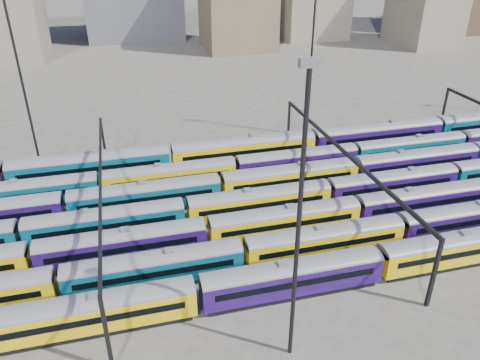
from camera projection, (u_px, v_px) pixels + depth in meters
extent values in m
plane|color=#433E38|center=(267.00, 214.00, 60.81)|extent=(500.00, 500.00, 0.00)
cube|color=black|center=(96.00, 327.00, 43.03)|extent=(17.58, 2.28, 0.65)
cube|color=#B49007|center=(94.00, 313.00, 42.25)|extent=(18.50, 2.68, 2.68)
cylinder|color=#4C4C51|center=(91.00, 302.00, 41.62)|extent=(18.50, 2.68, 2.68)
cube|color=black|center=(93.00, 321.00, 40.93)|extent=(16.28, 0.06, 0.69)
cube|color=black|center=(93.00, 300.00, 43.26)|extent=(16.28, 0.06, 0.69)
cube|color=slate|center=(90.00, 296.00, 41.28)|extent=(0.93, 0.83, 0.32)
cube|color=black|center=(291.00, 291.00, 47.33)|extent=(17.58, 2.28, 0.65)
cube|color=#18083B|center=(292.00, 278.00, 46.55)|extent=(18.50, 2.68, 2.68)
cylinder|color=#4C4C51|center=(293.00, 267.00, 45.92)|extent=(18.50, 2.68, 2.68)
cube|color=black|center=(297.00, 284.00, 45.24)|extent=(16.28, 0.06, 0.69)
cube|color=black|center=(288.00, 267.00, 47.56)|extent=(16.28, 0.06, 0.69)
cube|color=slate|center=(293.00, 262.00, 45.59)|extent=(0.93, 0.83, 0.32)
cube|color=black|center=(454.00, 261.00, 51.63)|extent=(17.58, 2.28, 0.65)
cube|color=#B49007|center=(457.00, 249.00, 50.85)|extent=(18.50, 2.68, 2.68)
cylinder|color=#4C4C51|center=(460.00, 239.00, 50.23)|extent=(18.50, 2.68, 2.68)
cube|color=black|center=(466.00, 254.00, 49.54)|extent=(16.28, 0.06, 0.69)
cube|color=black|center=(450.00, 239.00, 51.87)|extent=(16.28, 0.06, 0.69)
cube|color=slate|center=(461.00, 233.00, 49.89)|extent=(0.93, 0.83, 0.32)
cube|color=black|center=(156.00, 281.00, 48.65)|extent=(17.26, 2.24, 0.64)
cube|color=#043649|center=(155.00, 269.00, 47.88)|extent=(18.17, 2.63, 2.63)
cylinder|color=#4C4C51|center=(154.00, 259.00, 47.27)|extent=(18.17, 2.63, 2.63)
cube|color=black|center=(156.00, 275.00, 46.59)|extent=(15.99, 0.06, 0.68)
cube|color=black|center=(153.00, 259.00, 48.88)|extent=(15.99, 0.06, 0.68)
cube|color=slate|center=(153.00, 253.00, 46.94)|extent=(0.91, 0.82, 0.32)
cube|color=black|center=(323.00, 253.00, 52.88)|extent=(17.26, 2.24, 0.64)
cube|color=#B49007|center=(324.00, 242.00, 52.11)|extent=(18.17, 2.63, 2.63)
cylinder|color=#4C4C51|center=(325.00, 232.00, 51.50)|extent=(18.17, 2.63, 2.63)
cube|color=black|center=(329.00, 246.00, 50.82)|extent=(15.99, 0.06, 0.68)
cube|color=black|center=(320.00, 233.00, 53.11)|extent=(15.99, 0.06, 0.68)
cube|color=slate|center=(326.00, 226.00, 51.17)|extent=(0.91, 0.82, 0.32)
cube|color=black|center=(465.00, 230.00, 57.11)|extent=(17.26, 2.24, 0.64)
cube|color=#18083B|center=(468.00, 218.00, 56.34)|extent=(18.17, 2.63, 2.63)
cylinder|color=#4C4C51|center=(471.00, 209.00, 55.72)|extent=(18.17, 2.63, 2.63)
cube|color=black|center=(476.00, 222.00, 55.05)|extent=(15.99, 0.06, 0.68)
cube|color=black|center=(462.00, 211.00, 57.34)|extent=(15.99, 0.06, 0.68)
cube|color=slate|center=(472.00, 204.00, 55.40)|extent=(0.91, 0.82, 0.32)
cube|color=black|center=(125.00, 257.00, 52.24)|extent=(17.36, 2.25, 0.64)
cube|color=#18083B|center=(123.00, 245.00, 51.47)|extent=(18.28, 2.65, 2.65)
cylinder|color=#4C4C51|center=(121.00, 235.00, 50.85)|extent=(18.28, 2.65, 2.65)
cube|color=black|center=(123.00, 250.00, 50.18)|extent=(16.08, 0.06, 0.69)
cube|color=black|center=(122.00, 236.00, 52.47)|extent=(16.08, 0.06, 0.69)
cube|color=slate|center=(121.00, 230.00, 50.52)|extent=(0.91, 0.82, 0.32)
cube|color=black|center=(284.00, 233.00, 56.50)|extent=(17.36, 2.25, 0.64)
cube|color=#B49007|center=(285.00, 221.00, 55.73)|extent=(18.28, 2.65, 2.65)
cylinder|color=#4C4C51|center=(285.00, 212.00, 55.11)|extent=(18.28, 2.65, 2.65)
cube|color=black|center=(289.00, 225.00, 54.43)|extent=(16.08, 0.06, 0.69)
cube|color=black|center=(281.00, 213.00, 56.73)|extent=(16.08, 0.06, 0.69)
cube|color=slate|center=(285.00, 207.00, 54.78)|extent=(0.91, 0.82, 0.32)
cube|color=black|center=(421.00, 212.00, 60.75)|extent=(17.36, 2.25, 0.64)
cube|color=#18083B|center=(423.00, 201.00, 59.98)|extent=(18.28, 2.65, 2.65)
cylinder|color=#4C4C51|center=(425.00, 192.00, 59.36)|extent=(18.28, 2.65, 2.65)
cube|color=black|center=(430.00, 204.00, 58.68)|extent=(16.08, 0.06, 0.69)
cube|color=black|center=(418.00, 194.00, 60.98)|extent=(16.08, 0.06, 0.69)
cube|color=slate|center=(426.00, 187.00, 59.03)|extent=(0.91, 0.82, 0.32)
cube|color=black|center=(108.00, 235.00, 56.13)|extent=(17.46, 2.27, 0.64)
cube|color=#043649|center=(106.00, 223.00, 55.35)|extent=(18.38, 2.67, 2.67)
cylinder|color=#4C4C51|center=(105.00, 214.00, 54.73)|extent=(18.38, 2.67, 2.67)
cube|color=black|center=(106.00, 227.00, 54.05)|extent=(16.18, 0.06, 0.69)
cube|color=black|center=(106.00, 215.00, 56.36)|extent=(16.18, 0.06, 0.69)
cube|color=slate|center=(104.00, 209.00, 54.40)|extent=(0.92, 0.83, 0.32)
cube|color=black|center=(259.00, 213.00, 60.40)|extent=(17.46, 2.27, 0.64)
cube|color=#B49007|center=(259.00, 202.00, 59.63)|extent=(18.38, 2.67, 2.67)
cylinder|color=#4C4C51|center=(260.00, 193.00, 59.00)|extent=(18.38, 2.67, 2.67)
cube|color=black|center=(263.00, 206.00, 58.32)|extent=(16.18, 0.06, 0.69)
cube|color=black|center=(256.00, 195.00, 60.63)|extent=(16.18, 0.06, 0.69)
cube|color=slate|center=(260.00, 188.00, 58.67)|extent=(0.92, 0.83, 0.32)
cube|color=black|center=(390.00, 195.00, 64.68)|extent=(17.46, 2.27, 0.64)
cube|color=#18083B|center=(392.00, 184.00, 63.90)|extent=(18.38, 2.67, 2.67)
cylinder|color=#4C4C51|center=(394.00, 176.00, 63.28)|extent=(18.38, 2.67, 2.67)
cube|color=black|center=(398.00, 187.00, 62.60)|extent=(16.18, 0.06, 0.69)
cube|color=black|center=(387.00, 178.00, 64.91)|extent=(16.18, 0.06, 0.69)
cube|color=slate|center=(395.00, 171.00, 62.95)|extent=(0.92, 0.83, 0.32)
cube|color=black|center=(147.00, 208.00, 61.53)|extent=(18.32, 2.38, 0.67)
cube|color=#043649|center=(146.00, 197.00, 60.72)|extent=(19.28, 2.80, 2.80)
cylinder|color=#4C4C51|center=(145.00, 187.00, 60.07)|extent=(19.28, 2.80, 2.80)
cube|color=black|center=(147.00, 200.00, 59.35)|extent=(16.97, 0.06, 0.72)
cube|color=black|center=(145.00, 189.00, 61.78)|extent=(16.97, 0.06, 0.72)
cube|color=slate|center=(144.00, 182.00, 59.72)|extent=(0.96, 0.87, 0.34)
cube|color=black|center=(289.00, 189.00, 66.01)|extent=(18.32, 2.38, 0.67)
cube|color=#B49007|center=(290.00, 179.00, 65.20)|extent=(19.28, 2.80, 2.80)
cylinder|color=#4C4C51|center=(291.00, 170.00, 64.55)|extent=(19.28, 2.80, 2.80)
cube|color=black|center=(294.00, 181.00, 63.83)|extent=(16.97, 0.06, 0.72)
cube|color=black|center=(287.00, 172.00, 66.25)|extent=(16.97, 0.06, 0.72)
cube|color=slate|center=(291.00, 165.00, 64.20)|extent=(0.96, 0.87, 0.34)
cube|color=black|center=(414.00, 173.00, 70.49)|extent=(18.32, 2.38, 0.67)
cube|color=#18083B|center=(416.00, 163.00, 69.68)|extent=(19.28, 2.80, 2.80)
cylinder|color=#4C4C51|center=(417.00, 154.00, 69.03)|extent=(19.28, 2.80, 2.80)
cube|color=black|center=(422.00, 165.00, 68.31)|extent=(16.97, 0.06, 0.72)
cube|color=black|center=(411.00, 157.00, 70.73)|extent=(16.97, 0.06, 0.72)
cube|color=slate|center=(418.00, 150.00, 68.68)|extent=(0.96, 0.87, 0.34)
cube|color=black|center=(28.00, 205.00, 62.37)|extent=(17.52, 2.27, 0.65)
cube|color=#043649|center=(26.00, 194.00, 61.60)|extent=(18.44, 2.67, 2.67)
cylinder|color=#4C4C51|center=(24.00, 185.00, 60.97)|extent=(18.44, 2.67, 2.67)
cube|color=black|center=(24.00, 197.00, 60.29)|extent=(16.23, 0.06, 0.69)
cube|color=black|center=(27.00, 187.00, 62.60)|extent=(16.23, 0.06, 0.69)
cube|color=slate|center=(22.00, 180.00, 60.64)|extent=(0.92, 0.83, 0.32)
cube|color=black|center=(171.00, 187.00, 66.66)|extent=(17.52, 2.27, 0.65)
cube|color=#B49007|center=(170.00, 177.00, 65.89)|extent=(18.44, 2.67, 2.67)
cylinder|color=#4C4C51|center=(169.00, 168.00, 65.26)|extent=(18.44, 2.67, 2.67)
cube|color=black|center=(171.00, 179.00, 64.58)|extent=(16.23, 0.06, 0.69)
cube|color=black|center=(169.00, 171.00, 66.90)|extent=(16.23, 0.06, 0.69)
cube|color=slate|center=(169.00, 164.00, 64.93)|extent=(0.92, 0.83, 0.32)
cube|color=black|center=(296.00, 172.00, 70.95)|extent=(17.52, 2.27, 0.65)
cube|color=#18083B|center=(297.00, 162.00, 70.18)|extent=(18.44, 2.67, 2.67)
cylinder|color=#4C4C51|center=(297.00, 154.00, 69.55)|extent=(18.44, 2.67, 2.67)
cube|color=black|center=(300.00, 164.00, 68.87)|extent=(16.23, 0.06, 0.69)
cube|color=black|center=(294.00, 156.00, 71.19)|extent=(16.23, 0.06, 0.69)
cube|color=slate|center=(298.00, 149.00, 69.22)|extent=(0.92, 0.83, 0.32)
cube|color=black|center=(407.00, 158.00, 75.24)|extent=(17.52, 2.27, 0.65)
cube|color=#043649|center=(409.00, 149.00, 74.47)|extent=(18.44, 2.67, 2.67)
cylinder|color=#4C4C51|center=(410.00, 141.00, 73.84)|extent=(18.44, 2.67, 2.67)
cube|color=black|center=(414.00, 150.00, 73.16)|extent=(16.23, 0.06, 0.69)
cube|color=black|center=(405.00, 144.00, 75.48)|extent=(16.23, 0.06, 0.69)
cube|color=slate|center=(411.00, 137.00, 73.51)|extent=(0.92, 0.83, 0.32)
cube|color=black|center=(93.00, 180.00, 68.48)|extent=(21.21, 2.75, 0.78)
cube|color=#043649|center=(91.00, 168.00, 67.53)|extent=(22.33, 3.24, 3.24)
cylinder|color=#4C4C51|center=(89.00, 157.00, 66.78)|extent=(22.33, 3.24, 3.24)
cube|color=black|center=(90.00, 170.00, 65.95)|extent=(19.65, 0.06, 0.84)
cube|color=black|center=(91.00, 160.00, 68.75)|extent=(19.65, 0.06, 0.84)
cube|color=slate|center=(88.00, 152.00, 66.37)|extent=(1.12, 1.00, 0.39)
cube|color=black|center=(244.00, 163.00, 73.64)|extent=(21.21, 2.75, 0.78)
cube|color=#B49007|center=(244.00, 151.00, 72.70)|extent=(22.33, 3.24, 3.24)
cylinder|color=#4C4C51|center=(244.00, 141.00, 71.94)|extent=(22.33, 3.24, 3.24)
cube|color=black|center=(247.00, 153.00, 71.12)|extent=(19.65, 0.06, 0.84)
cube|color=black|center=(241.00, 145.00, 73.92)|extent=(19.65, 0.06, 0.84)
cube|color=slate|center=(244.00, 136.00, 71.54)|extent=(1.12, 1.00, 0.39)
cube|color=black|center=(375.00, 147.00, 78.81)|extent=(21.21, 2.75, 0.78)
cube|color=#18083B|center=(377.00, 136.00, 77.86)|extent=(22.33, 3.24, 3.24)
cylinder|color=#4C4C51|center=(378.00, 127.00, 77.11)|extent=(22.33, 3.24, 3.24)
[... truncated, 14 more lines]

